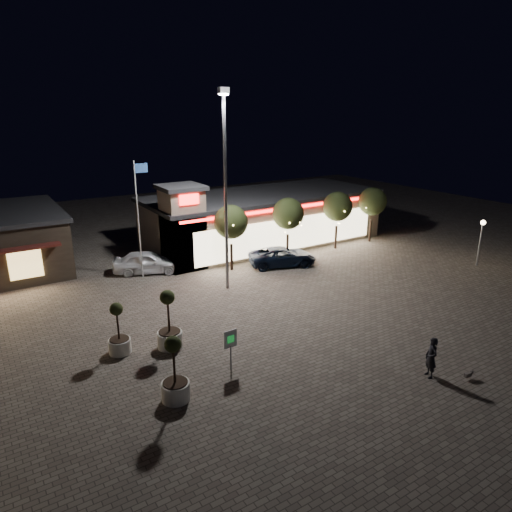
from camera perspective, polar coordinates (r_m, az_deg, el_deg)
ground at (r=22.89m, az=1.82°, el=-11.36°), size 90.00×90.00×0.00m
retail_building at (r=39.44m, az=0.45°, el=4.76°), size 20.40×8.40×6.10m
floodlight_pole at (r=28.16m, az=-3.85°, el=9.36°), size 0.60×0.40×12.38m
flagpole at (r=31.60m, az=-14.43°, el=5.59°), size 0.95×0.10×8.00m
lamp_post_east at (r=37.35m, az=26.34°, el=2.51°), size 0.36×0.36×3.48m
string_tree_a at (r=32.35m, az=-3.16°, el=4.26°), size 2.42×2.42×4.79m
string_tree_b at (r=34.99m, az=4.04°, el=5.28°), size 2.42×2.42×4.79m
string_tree_c at (r=38.10m, az=10.15°, el=6.09°), size 2.42×2.42×4.79m
string_tree_d at (r=40.86m, az=14.35°, el=6.61°), size 2.42×2.42×4.79m
pickup_truck at (r=34.05m, az=3.33°, el=-0.06°), size 5.50×3.84×1.40m
white_sedan at (r=33.36m, az=-13.44°, el=-0.73°), size 5.08×3.61×1.61m
pedestrian at (r=21.58m, az=21.06°, el=-11.78°), size 0.67×0.80×1.86m
dog at (r=22.39m, az=25.10°, el=-13.18°), size 0.49×0.19×0.26m
planter_left at (r=23.01m, az=-16.74°, el=-9.74°), size 1.06×1.06×2.60m
planter_mid at (r=19.11m, az=-10.08°, el=-15.07°), size 1.15×1.15×2.83m
planter_right at (r=22.88m, az=-10.78°, el=-9.06°), size 1.23×1.23×3.02m
valet_sign at (r=20.55m, az=-3.21°, el=-10.71°), size 0.64×0.10×1.93m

